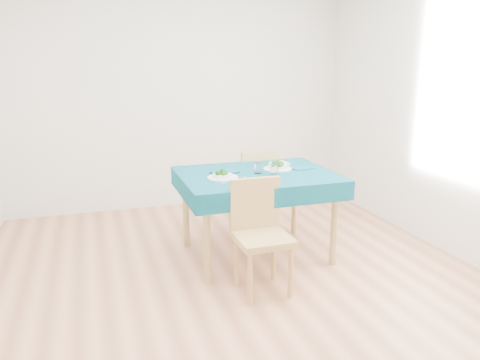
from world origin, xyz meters
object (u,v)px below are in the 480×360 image
object	(u,v)px
chair_far	(254,180)
bowl_far	(278,165)
chair_near	(263,230)
bowl_near	(223,174)
side_plate	(279,164)
table	(257,215)

from	to	relation	value
chair_far	bowl_far	world-z (taller)	chair_far
chair_near	bowl_near	xyz separation A→B (m)	(-0.14, 0.59, 0.30)
bowl_far	side_plate	xyz separation A→B (m)	(0.10, 0.19, -0.03)
chair_near	chair_far	bearing A→B (deg)	72.39
table	side_plate	size ratio (longest dim) A/B	6.31
chair_far	side_plate	xyz separation A→B (m)	(0.11, -0.41, 0.25)
chair_near	bowl_far	xyz separation A→B (m)	(0.42, 0.76, 0.30)
chair_near	side_plate	bearing A→B (deg)	60.40
chair_near	chair_far	xyz separation A→B (m)	(0.41, 1.36, 0.02)
bowl_far	chair_near	bearing A→B (deg)	-119.36
table	bowl_far	bearing A→B (deg)	20.95
side_plate	chair_far	bearing A→B (deg)	105.06
bowl_far	side_plate	world-z (taller)	bowl_far
chair_near	chair_far	size ratio (longest dim) A/B	0.96
side_plate	bowl_near	bearing A→B (deg)	-151.53
chair_near	side_plate	xyz separation A→B (m)	(0.52, 0.95, 0.27)
bowl_far	table	bearing A→B (deg)	-159.05
bowl_near	bowl_far	distance (m)	0.59
table	chair_near	distance (m)	0.70
table	chair_far	distance (m)	0.74
bowl_near	chair_near	bearing A→B (deg)	-76.97
table	chair_far	bearing A→B (deg)	72.52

